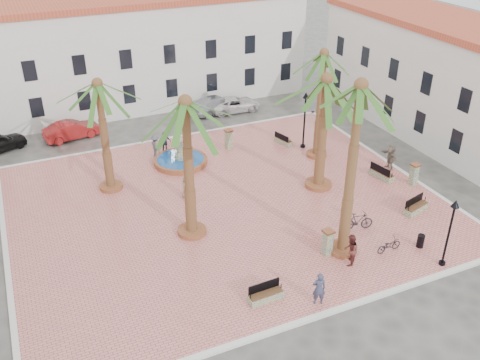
{
  "coord_description": "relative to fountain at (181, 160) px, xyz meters",
  "views": [
    {
      "loc": [
        -10.94,
        -26.62,
        17.86
      ],
      "look_at": [
        1.0,
        0.0,
        1.6
      ],
      "focal_mm": 40.0,
      "sensor_mm": 36.0,
      "label": 1
    }
  ],
  "objects": [
    {
      "name": "litter_bin",
      "position": [
        8.9,
        -15.07,
        0.12
      ],
      "size": [
        0.4,
        0.4,
        0.77
      ],
      "primitive_type": "cylinder",
      "color": "black",
      "rests_on": "plaza"
    },
    {
      "name": "bench_ne",
      "position": [
        8.32,
        -0.09,
        -0.03
      ],
      "size": [
        0.87,
        1.67,
        0.85
      ],
      "rotation": [
        0.0,
        0.0,
        1.82
      ],
      "color": "gray",
      "rests_on": "plaza"
    },
    {
      "name": "pedestrian_fountain_b",
      "position": [
        -0.52,
        2.13,
        0.58
      ],
      "size": [
        1.0,
        0.44,
        1.69
      ],
      "primitive_type": "imported",
      "rotation": [
        0.0,
        0.0,
        -0.03
      ],
      "color": "#313B54",
      "rests_on": "plaza"
    },
    {
      "name": "plaza",
      "position": [
        0.82,
        -6.4,
        -0.34
      ],
      "size": [
        26.0,
        22.0,
        0.15
      ],
      "primitive_type": "cube",
      "color": "#DC766F",
      "rests_on": "ground"
    },
    {
      "name": "palm_nw",
      "position": [
        -5.35,
        -1.52,
        6.14
      ],
      "size": [
        4.97,
        4.97,
        7.57
      ],
      "color": "#9F5632",
      "rests_on": "plaza"
    },
    {
      "name": "fountain",
      "position": [
        0.0,
        0.0,
        0.0
      ],
      "size": [
        3.84,
        3.84,
        1.99
      ],
      "color": "#9F5632",
      "rests_on": "plaza"
    },
    {
      "name": "ground",
      "position": [
        0.82,
        -6.4,
        -0.42
      ],
      "size": [
        120.0,
        120.0,
        0.0
      ],
      "primitive_type": "plane",
      "color": "#56544F",
      "rests_on": "ground"
    },
    {
      "name": "bench_s",
      "position": [
        -0.87,
        -15.45,
        -0.01
      ],
      "size": [
        1.79,
        0.61,
        0.94
      ],
      "rotation": [
        0.0,
        0.0,
        0.04
      ],
      "color": "gray",
      "rests_on": "plaza"
    },
    {
      "name": "bollard_e",
      "position": [
        13.22,
        -9.28,
        0.52
      ],
      "size": [
        0.6,
        0.6,
        1.52
      ],
      "rotation": [
        0.0,
        0.0,
        0.12
      ],
      "color": "gray",
      "rests_on": "plaza"
    },
    {
      "name": "bollard_n",
      "position": [
        4.12,
        0.82,
        0.53
      ],
      "size": [
        0.64,
        0.64,
        1.55
      ],
      "rotation": [
        0.0,
        0.0,
        0.16
      ],
      "color": "gray",
      "rests_on": "plaza"
    },
    {
      "name": "lamppost_s",
      "position": [
        8.92,
        -16.79,
        2.42
      ],
      "size": [
        0.43,
        0.43,
        3.97
      ],
      "color": "black",
      "rests_on": "plaza"
    },
    {
      "name": "pedestrian_north",
      "position": [
        -1.29,
        1.78,
        0.58
      ],
      "size": [
        0.76,
        1.17,
        1.7
      ],
      "primitive_type": "imported",
      "rotation": [
        0.0,
        0.0,
        1.69
      ],
      "color": "#4D4C52",
      "rests_on": "plaza"
    },
    {
      "name": "kerb_n",
      "position": [
        0.82,
        4.6,
        -0.34
      ],
      "size": [
        26.3,
        0.3,
        0.16
      ],
      "primitive_type": "cube",
      "color": "silver",
      "rests_on": "ground"
    },
    {
      "name": "bicycle_a",
      "position": [
        7.03,
        -14.69,
        0.13
      ],
      "size": [
        1.56,
        0.6,
        0.81
      ],
      "primitive_type": "imported",
      "rotation": [
        0.0,
        0.0,
        1.61
      ],
      "color": "black",
      "rests_on": "plaza"
    },
    {
      "name": "kerb_e",
      "position": [
        13.82,
        -6.4,
        -0.34
      ],
      "size": [
        0.3,
        22.3,
        0.16
      ],
      "primitive_type": "cube",
      "color": "silver",
      "rests_on": "ground"
    },
    {
      "name": "palm_e",
      "position": [
        7.32,
        -6.9,
        6.22
      ],
      "size": [
        5.81,
        5.81,
        7.82
      ],
      "color": "#9F5632",
      "rests_on": "plaza"
    },
    {
      "name": "pedestrian_fountain_a",
      "position": [
        -1.19,
        -4.7,
        0.52
      ],
      "size": [
        0.92,
        0.89,
        1.59
      ],
      "primitive_type": "imported",
      "rotation": [
        0.0,
        0.0,
        0.71
      ],
      "color": "#856E59",
      "rests_on": "plaza"
    },
    {
      "name": "car_red",
      "position": [
        -6.36,
        7.91,
        0.31
      ],
      "size": [
        4.61,
        2.26,
        1.45
      ],
      "primitive_type": "imported",
      "rotation": [
        0.0,
        0.0,
        1.74
      ],
      "color": "maroon",
      "rests_on": "ground"
    },
    {
      "name": "palm_ne",
      "position": [
        9.6,
        -2.91,
        6.6
      ],
      "size": [
        4.91,
        4.91,
        8.05
      ],
      "color": "#9F5632",
      "rests_on": "plaza"
    },
    {
      "name": "kerb_w",
      "position": [
        -12.18,
        -6.4,
        -0.34
      ],
      "size": [
        0.3,
        22.3,
        0.16
      ],
      "primitive_type": "cube",
      "color": "silver",
      "rests_on": "ground"
    },
    {
      "name": "bench_se",
      "position": [
        11.11,
        -12.1,
        0.0
      ],
      "size": [
        1.92,
        1.03,
        0.97
      ],
      "rotation": [
        0.0,
        0.0,
        0.27
      ],
      "color": "gray",
      "rests_on": "plaza"
    },
    {
      "name": "building_east",
      "position": [
        20.82,
        -4.4,
        4.1
      ],
      "size": [
        7.4,
        26.4,
        9.0
      ],
      "rotation": [
        0.0,
        0.0,
        1.57
      ],
      "color": "silver",
      "rests_on": "ground"
    },
    {
      "name": "kerb_s",
      "position": [
        0.82,
        -17.4,
        -0.34
      ],
      "size": [
        26.3,
        0.3,
        0.16
      ],
      "primitive_type": "cube",
      "color": "silver",
      "rests_on": "ground"
    },
    {
      "name": "pedestrian_east",
      "position": [
        13.22,
        -6.79,
        0.66
      ],
      "size": [
        0.74,
        1.77,
        1.86
      ],
      "primitive_type": "imported",
      "rotation": [
        0.0,
        0.0,
        -1.69
      ],
      "color": "#706656",
      "rests_on": "plaza"
    },
    {
      "name": "bicycle_b",
      "position": [
        6.72,
        -12.21,
        0.28
      ],
      "size": [
        1.91,
        0.94,
        1.11
      ],
      "primitive_type": "imported",
      "rotation": [
        0.0,
        0.0,
        1.33
      ],
      "color": "black",
      "rests_on": "plaza"
    },
    {
      "name": "bollard_se",
      "position": [
        3.79,
        -13.54,
        0.53
      ],
      "size": [
        0.61,
        0.61,
        1.55
      ],
      "rotation": [
        0.0,
        0.0,
        0.11
      ],
      "color": "gray",
      "rests_on": "plaza"
    },
    {
      "name": "car_white",
      "position": [
        7.75,
        8.0,
        0.22
      ],
      "size": [
        4.67,
        2.25,
        1.28
      ],
      "primitive_type": "imported",
      "rotation": [
        0.0,
        0.0,
        1.54
      ],
      "color": "silver",
      "rests_on": "ground"
    },
    {
      "name": "palm_sw",
      "position": [
        -2.21,
        -8.59,
        6.85
      ],
      "size": [
        5.44,
        5.44,
        8.41
      ],
      "color": "#9F5632",
      "rests_on": "plaza"
    },
    {
      "name": "bench_e",
      "position": [
        11.85,
        -7.7,
        0.0
      ],
      "size": [
        0.87,
        1.9,
        0.97
      ],
      "rotation": [
        0.0,
        0.0,
        1.74
      ],
      "color": "gray",
      "rests_on": "plaza"
    },
    {
      "name": "car_silver",
      "position": [
        6.21,
        8.41,
        0.33
      ],
      "size": [
        5.46,
        3.04,
        1.5
      ],
      "primitive_type": "imported",
      "rotation": [
        0.0,
        0.0,
        1.76
      ],
      "color": "#AFB0B8",
      "rests_on": "ground"
    },
    {
      "name": "palm_s",
      "position": [
        4.74,
        -13.63,
        8.29
      ],
      "size": [
        5.16,
        5.16,
        9.86
      ],
      "color": "#9F5632",
      "rests_on": "plaza"
    },
    {
      "name": "building_north",
      "position": [
        0.82,
        13.59,
        4.35
      ],
      "size": [
        30.4,
        7.4,
        9.5
      ],
      "color": "silver",
      "rests_on": "ground"
    },
    {
      "name": "cyclist_b",
      "position": [
        4.42,
        -14.76,
        0.64
      ],
      "size": [
        1.11,
        1.1,
        1.81
      ],
      "primitive_type": "imported",
      "rotation": [
        0.0,
        0.0,
        3.89
      ],
      "color": "#572422",
      "rests_on": "plaza"
    },
    {
      "name": "lamppost_e",
      "position": [
        9.41,
        -1.25,
        2.71
      ],
      "size": [
        0.48,
        0.48,
        4.4
      ],
      "color": "black",
      "rests_on": "plaza"
    },
    {
      "name": "cyclist_a",
      "position": [
        1.33,
        -16.67,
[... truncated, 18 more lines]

